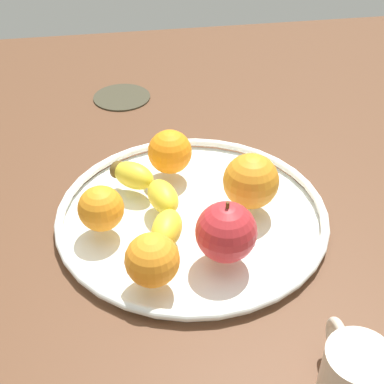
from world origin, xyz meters
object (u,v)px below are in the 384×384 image
at_px(ambient_coaster, 122,96).
at_px(orange_front_right, 170,152).
at_px(orange_back_right, 152,260).
at_px(fruit_bowl, 192,214).
at_px(orange_front_left, 101,208).
at_px(banana, 152,198).
at_px(ambient_mug, 353,377).
at_px(orange_center, 251,183).
at_px(apple, 226,232).

bearing_deg(ambient_coaster, orange_front_right, -168.27).
xyz_separation_m(orange_front_right, orange_back_right, (-0.22, 0.05, -0.00)).
height_order(orange_front_right, ambient_coaster, orange_front_right).
relative_size(fruit_bowl, orange_front_left, 6.21).
xyz_separation_m(orange_front_right, orange_front_left, (-0.11, 0.10, -0.00)).
bearing_deg(banana, fruit_bowl, -116.17).
xyz_separation_m(orange_front_left, ambient_mug, (-0.28, -0.23, -0.01)).
height_order(orange_front_right, ambient_mug, orange_front_right).
height_order(fruit_bowl, ambient_coaster, fruit_bowl).
bearing_deg(banana, orange_center, -110.73).
xyz_separation_m(fruit_bowl, orange_back_right, (-0.12, 0.07, 0.04)).
relative_size(orange_center, orange_front_left, 1.27).
distance_m(orange_back_right, ambient_mug, 0.25).
bearing_deg(orange_back_right, orange_center, -51.10).
xyz_separation_m(orange_center, ambient_coaster, (0.38, 0.16, -0.05)).
bearing_deg(orange_front_left, banana, -69.04).
bearing_deg(orange_center, apple, 149.18).
relative_size(orange_center, ambient_mug, 0.78).
height_order(apple, orange_back_right, apple).
relative_size(apple, ambient_mug, 0.85).
distance_m(fruit_bowl, ambient_coaster, 0.38).
relative_size(fruit_bowl, orange_back_right, 5.82).
xyz_separation_m(fruit_bowl, orange_front_left, (-0.02, 0.12, 0.04)).
height_order(banana, ambient_coaster, banana).
height_order(fruit_bowl, apple, apple).
distance_m(fruit_bowl, apple, 0.11).
relative_size(apple, ambient_coaster, 0.77).
height_order(orange_front_right, orange_front_left, orange_front_right).
distance_m(orange_front_right, ambient_coaster, 0.29).
relative_size(orange_front_right, orange_back_right, 1.02).
bearing_deg(apple, ambient_mug, -158.31).
relative_size(apple, orange_back_right, 1.30).
relative_size(ambient_mug, ambient_coaster, 0.91).
bearing_deg(ambient_mug, fruit_bowl, 19.76).
bearing_deg(orange_center, fruit_bowl, 87.88).
relative_size(orange_front_right, orange_center, 0.86).
bearing_deg(banana, apple, -157.79).
xyz_separation_m(apple, orange_back_right, (-0.03, 0.09, -0.01)).
bearing_deg(orange_back_right, orange_front_right, -12.68).
bearing_deg(orange_center, banana, 84.22).
xyz_separation_m(banana, apple, (-0.11, -0.08, 0.02)).
bearing_deg(banana, ambient_mug, -167.42).
relative_size(orange_front_left, ambient_mug, 0.61).
xyz_separation_m(orange_front_left, orange_back_right, (-0.11, -0.06, 0.00)).
bearing_deg(ambient_coaster, orange_front_left, 173.15).
relative_size(apple, orange_center, 1.09).
distance_m(apple, orange_center, 0.11).
height_order(fruit_bowl, ambient_mug, ambient_mug).
distance_m(fruit_bowl, banana, 0.06).
bearing_deg(orange_front_right, fruit_bowl, -170.06).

